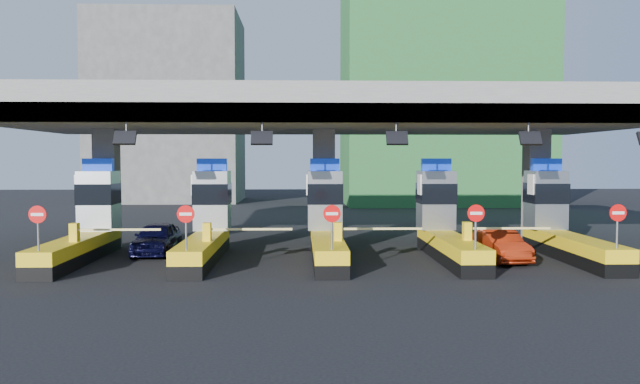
{
  "coord_description": "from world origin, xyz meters",
  "views": [
    {
      "loc": [
        -1.08,
        -25.96,
        4.11
      ],
      "look_at": [
        -0.27,
        0.0,
        2.75
      ],
      "focal_mm": 35.0,
      "sensor_mm": 36.0,
      "label": 1
    }
  ],
  "objects": [
    {
      "name": "toll_lane_right",
      "position": [
        5.0,
        0.28,
        1.4
      ],
      "size": [
        4.43,
        8.0,
        4.16
      ],
      "color": "black",
      "rests_on": "ground"
    },
    {
      "name": "toll_lane_center",
      "position": [
        0.0,
        0.28,
        1.4
      ],
      "size": [
        4.43,
        8.0,
        4.16
      ],
      "color": "black",
      "rests_on": "ground"
    },
    {
      "name": "toll_lane_left",
      "position": [
        -5.0,
        0.28,
        1.4
      ],
      "size": [
        4.43,
        8.0,
        4.16
      ],
      "color": "black",
      "rests_on": "ground"
    },
    {
      "name": "toll_canopy",
      "position": [
        0.0,
        2.87,
        6.13
      ],
      "size": [
        28.0,
        12.09,
        7.0
      ],
      "color": "slate",
      "rests_on": "ground"
    },
    {
      "name": "red_car",
      "position": [
        7.0,
        -1.12,
        0.63
      ],
      "size": [
        1.56,
        3.9,
        1.26
      ],
      "primitive_type": "imported",
      "rotation": [
        0.0,
        0.0,
        0.06
      ],
      "color": "#9E240C",
      "rests_on": "ground"
    },
    {
      "name": "toll_lane_far_left",
      "position": [
        -10.0,
        0.28,
        1.4
      ],
      "size": [
        4.43,
        8.0,
        4.16
      ],
      "color": "black",
      "rests_on": "ground"
    },
    {
      "name": "ground",
      "position": [
        0.0,
        0.0,
        0.0
      ],
      "size": [
        120.0,
        120.0,
        0.0
      ],
      "primitive_type": "plane",
      "color": "black",
      "rests_on": "ground"
    },
    {
      "name": "bg_building_scaffold",
      "position": [
        12.0,
        32.0,
        14.0
      ],
      "size": [
        18.0,
        12.0,
        28.0
      ],
      "primitive_type": "cube",
      "color": "#1E5926",
      "rests_on": "ground"
    },
    {
      "name": "van",
      "position": [
        -7.33,
        1.18,
        0.7
      ],
      "size": [
        1.67,
        4.11,
        1.4
      ],
      "primitive_type": "imported",
      "rotation": [
        0.0,
        0.0,
        0.0
      ],
      "color": "black",
      "rests_on": "ground"
    },
    {
      "name": "bg_building_concrete",
      "position": [
        -14.0,
        36.0,
        9.0
      ],
      "size": [
        14.0,
        10.0,
        18.0
      ],
      "primitive_type": "cube",
      "color": "#4C4C49",
      "rests_on": "ground"
    },
    {
      "name": "toll_lane_far_right",
      "position": [
        10.0,
        0.28,
        1.4
      ],
      "size": [
        4.43,
        8.0,
        4.16
      ],
      "color": "black",
      "rests_on": "ground"
    }
  ]
}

